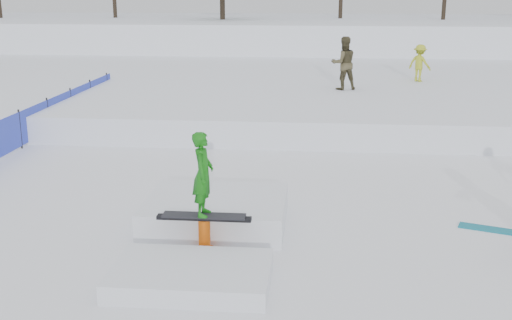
# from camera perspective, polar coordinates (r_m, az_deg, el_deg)

# --- Properties ---
(ground) EXTENTS (120.00, 120.00, 0.00)m
(ground) POSITION_cam_1_polar(r_m,az_deg,el_deg) (11.09, -3.58, -8.17)
(ground) COLOR white
(snow_berm) EXTENTS (60.00, 14.00, 2.40)m
(snow_berm) POSITION_cam_1_polar(r_m,az_deg,el_deg) (40.20, 3.11, 10.74)
(snow_berm) COLOR white
(snow_berm) RESTS_ON ground
(snow_midrise) EXTENTS (50.00, 18.00, 0.80)m
(snow_midrise) POSITION_cam_1_polar(r_m,az_deg,el_deg) (26.40, 1.79, 6.59)
(snow_midrise) COLOR white
(snow_midrise) RESTS_ON ground
(safety_fence) EXTENTS (0.05, 16.00, 1.10)m
(safety_fence) POSITION_cam_1_polar(r_m,az_deg,el_deg) (18.92, -20.23, 2.60)
(safety_fence) COLOR blue
(safety_fence) RESTS_ON ground
(walker_olive) EXTENTS (1.07, 0.93, 1.87)m
(walker_olive) POSITION_cam_1_polar(r_m,az_deg,el_deg) (23.05, 7.80, 8.52)
(walker_olive) COLOR #474028
(walker_olive) RESTS_ON snow_midrise
(walker_ygreen) EXTENTS (1.04, 0.98, 1.41)m
(walker_ygreen) POSITION_cam_1_polar(r_m,az_deg,el_deg) (25.60, 14.34, 8.35)
(walker_ygreen) COLOR #AEB825
(walker_ygreen) RESTS_ON snow_midrise
(loose_board_teal) EXTENTS (1.41, 0.73, 0.03)m
(loose_board_teal) POSITION_cam_1_polar(r_m,az_deg,el_deg) (12.77, 20.71, -5.87)
(loose_board_teal) COLOR #136B81
(loose_board_teal) RESTS_ON ground
(jib_rail_feature) EXTENTS (2.60, 4.40, 2.11)m
(jib_rail_feature) POSITION_cam_1_polar(r_m,az_deg,el_deg) (11.49, -4.11, -5.68)
(jib_rail_feature) COLOR white
(jib_rail_feature) RESTS_ON ground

